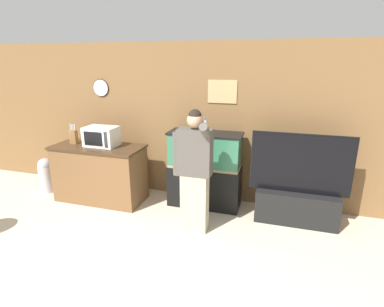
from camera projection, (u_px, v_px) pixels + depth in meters
wall_back_paneled at (196, 123)px, 5.01m from camera, size 10.00×0.08×2.60m
counter_island at (100, 173)px, 5.07m from camera, size 1.51×0.69×0.96m
microwave at (101, 136)px, 4.90m from camera, size 0.52×0.35×0.32m
knife_block at (73, 136)px, 5.03m from camera, size 0.12×0.08×0.34m
aquarium_on_stand at (205, 170)px, 4.83m from camera, size 1.16×0.46×1.23m
tv_on_stand at (297, 197)px, 4.37m from camera, size 1.39×0.40×1.34m
person_standing at (194, 170)px, 4.01m from camera, size 0.54×0.41×1.72m
trash_bin at (46, 175)px, 5.42m from camera, size 0.26×0.26×0.63m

